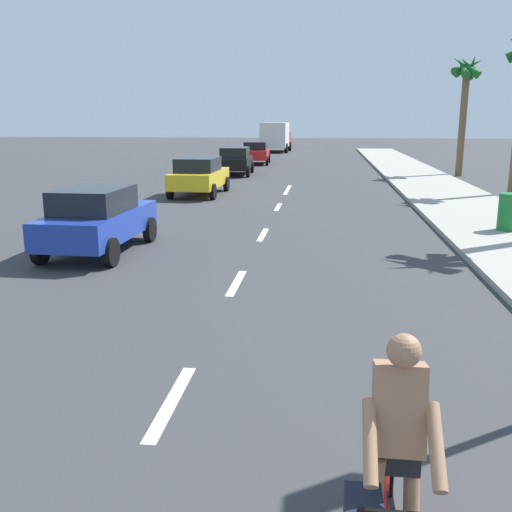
{
  "coord_description": "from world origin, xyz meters",
  "views": [
    {
      "loc": [
        1.66,
        0.43,
        3.13
      ],
      "look_at": [
        0.66,
        8.85,
        1.1
      ],
      "focal_mm": 40.23,
      "sensor_mm": 36.0,
      "label": 1
    }
  ],
  "objects_px": {
    "parked_car_red": "(256,152)",
    "palm_tree_distant": "(466,85)",
    "cyclist": "(389,479)",
    "parked_car_yellow": "(199,175)",
    "parked_car_black": "(235,160)",
    "parked_car_blue": "(97,218)",
    "delivery_truck": "(276,136)",
    "trash_bin_far": "(509,212)"
  },
  "relations": [
    {
      "from": "parked_car_yellow",
      "to": "trash_bin_far",
      "type": "distance_m",
      "value": 12.72
    },
    {
      "from": "parked_car_blue",
      "to": "parked_car_red",
      "type": "xyz_separation_m",
      "value": [
        0.42,
        28.12,
        0.0
      ]
    },
    {
      "from": "parked_car_yellow",
      "to": "parked_car_black",
      "type": "relative_size",
      "value": 1.03
    },
    {
      "from": "trash_bin_far",
      "to": "parked_car_yellow",
      "type": "bearing_deg",
      "value": 144.11
    },
    {
      "from": "parked_car_red",
      "to": "trash_bin_far",
      "type": "distance_m",
      "value": 26.69
    },
    {
      "from": "palm_tree_distant",
      "to": "parked_car_red",
      "type": "bearing_deg",
      "value": 148.77
    },
    {
      "from": "delivery_truck",
      "to": "parked_car_black",
      "type": "bearing_deg",
      "value": -89.23
    },
    {
      "from": "parked_car_blue",
      "to": "parked_car_yellow",
      "type": "distance_m",
      "value": 10.83
    },
    {
      "from": "cyclist",
      "to": "palm_tree_distant",
      "type": "bearing_deg",
      "value": -102.64
    },
    {
      "from": "delivery_truck",
      "to": "parked_car_yellow",
      "type": "bearing_deg",
      "value": -89.27
    },
    {
      "from": "parked_car_blue",
      "to": "delivery_truck",
      "type": "relative_size",
      "value": 0.62
    },
    {
      "from": "parked_car_blue",
      "to": "trash_bin_far",
      "type": "distance_m",
      "value": 10.94
    },
    {
      "from": "cyclist",
      "to": "palm_tree_distant",
      "type": "distance_m",
      "value": 31.19
    },
    {
      "from": "parked_car_black",
      "to": "delivery_truck",
      "type": "distance_m",
      "value": 23.85
    },
    {
      "from": "parked_car_yellow",
      "to": "parked_car_black",
      "type": "height_order",
      "value": "same"
    },
    {
      "from": "parked_car_black",
      "to": "cyclist",
      "type": "bearing_deg",
      "value": -81.49
    },
    {
      "from": "parked_car_yellow",
      "to": "parked_car_red",
      "type": "bearing_deg",
      "value": 90.08
    },
    {
      "from": "cyclist",
      "to": "parked_car_yellow",
      "type": "distance_m",
      "value": 21.12
    },
    {
      "from": "palm_tree_distant",
      "to": "trash_bin_far",
      "type": "relative_size",
      "value": 6.48
    },
    {
      "from": "parked_car_red",
      "to": "palm_tree_distant",
      "type": "height_order",
      "value": "palm_tree_distant"
    },
    {
      "from": "parked_car_black",
      "to": "delivery_truck",
      "type": "height_order",
      "value": "delivery_truck"
    },
    {
      "from": "parked_car_blue",
      "to": "delivery_truck",
      "type": "xyz_separation_m",
      "value": [
        0.51,
        43.72,
        0.67
      ]
    },
    {
      "from": "parked_car_yellow",
      "to": "parked_car_black",
      "type": "distance_m",
      "value": 9.05
    },
    {
      "from": "cyclist",
      "to": "parked_car_blue",
      "type": "xyz_separation_m",
      "value": [
        -5.82,
        9.5,
        0.0
      ]
    },
    {
      "from": "cyclist",
      "to": "delivery_truck",
      "type": "bearing_deg",
      "value": -83.88
    },
    {
      "from": "cyclist",
      "to": "parked_car_yellow",
      "type": "bearing_deg",
      "value": -73.86
    },
    {
      "from": "parked_car_black",
      "to": "palm_tree_distant",
      "type": "relative_size",
      "value": 0.62
    },
    {
      "from": "parked_car_red",
      "to": "parked_car_black",
      "type": "bearing_deg",
      "value": -94.09
    },
    {
      "from": "parked_car_red",
      "to": "delivery_truck",
      "type": "distance_m",
      "value": 15.61
    },
    {
      "from": "parked_car_yellow",
      "to": "parked_car_red",
      "type": "distance_m",
      "value": 17.3
    },
    {
      "from": "trash_bin_far",
      "to": "delivery_truck",
      "type": "bearing_deg",
      "value": 103.78
    },
    {
      "from": "parked_car_yellow",
      "to": "delivery_truck",
      "type": "distance_m",
      "value": 32.9
    },
    {
      "from": "parked_car_black",
      "to": "palm_tree_distant",
      "type": "bearing_deg",
      "value": 1.08
    },
    {
      "from": "parked_car_blue",
      "to": "parked_car_red",
      "type": "distance_m",
      "value": 28.12
    },
    {
      "from": "cyclist",
      "to": "parked_car_yellow",
      "type": "height_order",
      "value": "cyclist"
    },
    {
      "from": "palm_tree_distant",
      "to": "cyclist",
      "type": "bearing_deg",
      "value": -103.06
    },
    {
      "from": "parked_car_black",
      "to": "trash_bin_far",
      "type": "bearing_deg",
      "value": -60.62
    },
    {
      "from": "parked_car_yellow",
      "to": "palm_tree_distant",
      "type": "bearing_deg",
      "value": 38.75
    },
    {
      "from": "parked_car_blue",
      "to": "palm_tree_distant",
      "type": "relative_size",
      "value": 0.6
    },
    {
      "from": "cyclist",
      "to": "parked_car_black",
      "type": "xyz_separation_m",
      "value": [
        -5.59,
        29.38,
        0.01
      ]
    },
    {
      "from": "parked_car_yellow",
      "to": "parked_car_black",
      "type": "xyz_separation_m",
      "value": [
        0.13,
        9.05,
        -0.0
      ]
    },
    {
      "from": "parked_car_red",
      "to": "trash_bin_far",
      "type": "bearing_deg",
      "value": -70.8
    }
  ]
}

